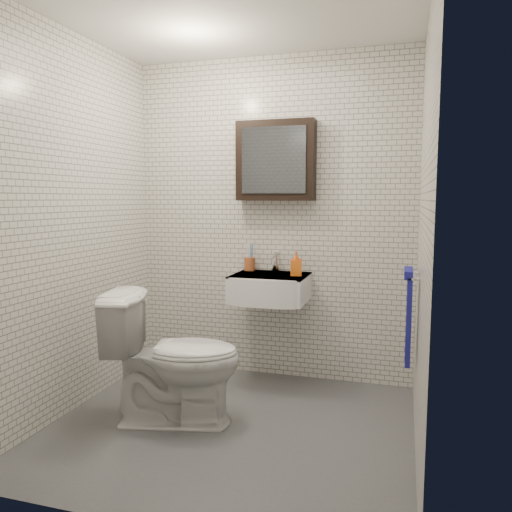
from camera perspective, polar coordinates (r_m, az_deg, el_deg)
name	(u,v)px	position (r m, az deg, el deg)	size (l,w,h in m)	color
ground	(230,426)	(3.28, -3.01, -18.88)	(2.20, 2.00, 0.01)	#4D4F54
room_shell	(228,190)	(2.96, -3.18, 7.56)	(2.22, 2.02, 2.51)	silver
washbasin	(269,288)	(3.71, 1.47, -3.66)	(0.55, 0.50, 0.20)	white
faucet	(275,263)	(3.87, 2.23, -0.81)	(0.06, 0.20, 0.15)	silver
mirror_cabinet	(276,161)	(3.85, 2.27, 10.82)	(0.60, 0.15, 0.60)	black
towel_rail	(409,312)	(3.21, 17.06, -6.12)	(0.09, 0.30, 0.58)	silver
toothbrush_cup	(249,263)	(3.94, -0.76, -0.82)	(0.09, 0.09, 0.23)	#A9522A
soap_bottle	(296,264)	(3.68, 4.61, -0.87)	(0.08, 0.08, 0.18)	#DF5017
toilet	(174,357)	(3.25, -9.33, -11.34)	(0.47, 0.82, 0.84)	white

